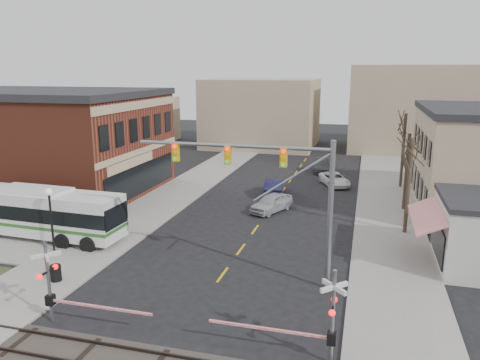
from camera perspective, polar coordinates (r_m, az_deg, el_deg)
name	(u,v)px	position (r m, az deg, el deg)	size (l,w,h in m)	color
ground	(211,290)	(25.54, -3.51, -13.29)	(160.00, 160.00, 0.00)	black
sidewalk_west	(185,188)	(46.33, -6.75, -0.96)	(5.00, 60.00, 0.12)	gray
sidewalk_east	(386,202)	(43.17, 17.39, -2.56)	(5.00, 60.00, 0.12)	gray
brick_building	(1,139)	(51.40, -27.12, 4.48)	(30.40, 15.40, 9.60)	brown
tree_east_a	(408,186)	(34.65, 19.84, -0.71)	(0.28, 0.28, 6.75)	#382B21
tree_east_b	(406,172)	(40.56, 19.62, 0.94)	(0.28, 0.28, 6.30)	#382B21
tree_east_c	(403,151)	(48.34, 19.25, 3.41)	(0.28, 0.28, 7.20)	#382B21
transit_bus	(35,211)	(35.33, -23.76, -3.53)	(13.02, 3.34, 3.33)	silver
traffic_signal_mast	(275,180)	(24.59, 4.34, -0.01)	(10.72, 0.30, 8.00)	gray
rr_crossing_west	(57,284)	(23.27, -21.44, -11.67)	(5.60, 1.36, 4.00)	gray
rr_crossing_east	(322,317)	(19.39, 9.91, -16.12)	(5.60, 1.36, 4.00)	gray
street_lamp	(50,206)	(31.70, -22.15, -2.97)	(0.44, 0.44, 4.11)	black
trash_bin	(56,273)	(28.01, -21.54, -10.49)	(0.60, 0.60, 0.89)	black
car_a	(271,203)	(38.57, 3.85, -2.79)	(1.74, 4.33, 1.47)	#A7A8AC
car_b	(274,187)	(43.64, 4.16, -0.83)	(1.64, 4.71, 1.55)	#171638
car_c	(334,179)	(48.06, 11.44, 0.09)	(2.11, 4.57, 1.27)	white
car_d	(323,166)	(54.28, 10.03, 1.70)	(1.87, 4.61, 1.34)	#48494E
pedestrian_near	(101,232)	(32.42, -16.62, -6.05)	(0.63, 0.41, 1.72)	#4C413D
pedestrian_far	(104,209)	(37.12, -16.25, -3.47)	(0.89, 0.70, 1.84)	#383C63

